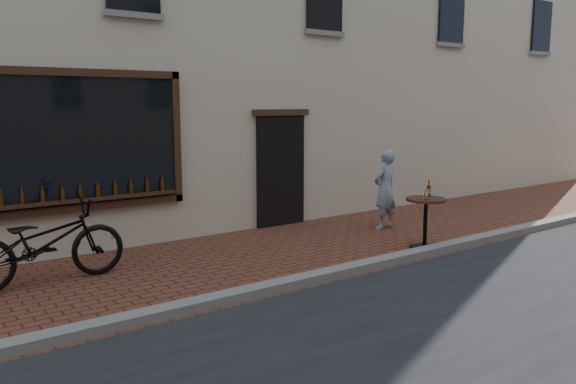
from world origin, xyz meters
TOP-DOWN VIEW (x-y plane):
  - ground at (0.00, 0.00)m, footprint 90.00×90.00m
  - kerb at (0.00, 0.20)m, footprint 90.00×0.25m
  - cargo_bicycle at (-2.90, 2.28)m, footprint 2.51×0.80m
  - bistro_table at (2.82, 0.52)m, footprint 0.67×0.67m
  - pedestrian at (3.37, 2.00)m, footprint 0.62×0.46m

SIDE VIEW (x-z plane):
  - ground at x=0.00m, z-range 0.00..0.00m
  - kerb at x=0.00m, z-range 0.00..0.12m
  - cargo_bicycle at x=-2.90m, z-range -0.03..1.19m
  - bistro_table at x=2.82m, z-range 0.04..1.19m
  - pedestrian at x=3.37m, z-range 0.00..1.57m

